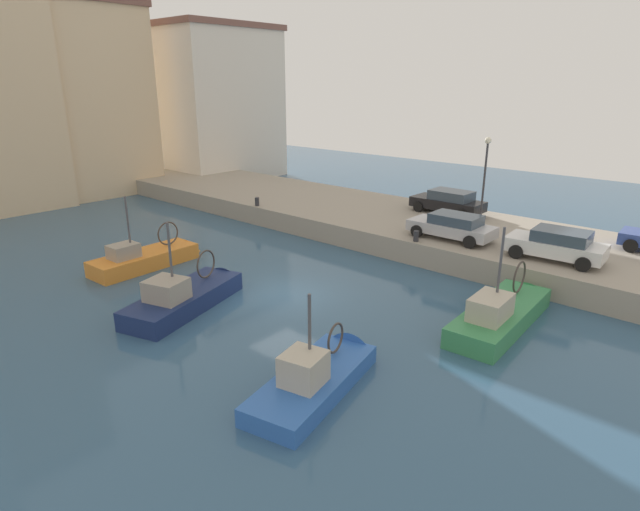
# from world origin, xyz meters

# --- Properties ---
(water_surface) EXTENTS (80.00, 80.00, 0.00)m
(water_surface) POSITION_xyz_m (0.00, 0.00, 0.00)
(water_surface) COLOR #335675
(water_surface) RESTS_ON ground
(quay_wall) EXTENTS (9.00, 56.00, 1.20)m
(quay_wall) POSITION_xyz_m (11.50, 0.00, 0.60)
(quay_wall) COLOR #9E9384
(quay_wall) RESTS_ON ground
(fishing_boat_navy) EXTENTS (6.74, 3.67, 4.70)m
(fishing_boat_navy) POSITION_xyz_m (-3.46, 2.22, 0.12)
(fishing_boat_navy) COLOR navy
(fishing_boat_navy) RESTS_ON ground
(fishing_boat_green) EXTENTS (7.06, 2.22, 4.93)m
(fishing_boat_green) POSITION_xyz_m (3.62, -8.29, 0.13)
(fishing_boat_green) COLOR #388951
(fishing_boat_green) RESTS_ON ground
(fishing_boat_blue) EXTENTS (6.17, 3.02, 4.12)m
(fishing_boat_blue) POSITION_xyz_m (-4.34, -5.87, 0.12)
(fishing_boat_blue) COLOR #2D60B7
(fishing_boat_blue) RESTS_ON ground
(fishing_boat_orange) EXTENTS (6.23, 2.12, 4.57)m
(fishing_boat_orange) POSITION_xyz_m (-1.83, 7.91, 0.09)
(fishing_boat_orange) COLOR orange
(fishing_boat_orange) RESTS_ON ground
(parked_car_white) EXTENTS (2.28, 4.29, 1.42)m
(parked_car_white) POSITION_xyz_m (9.10, -8.27, 1.93)
(parked_car_white) COLOR silver
(parked_car_white) RESTS_ON quay_wall
(parked_car_black) EXTENTS (2.06, 4.41, 1.42)m
(parked_car_black) POSITION_xyz_m (13.83, -0.27, 1.93)
(parked_car_black) COLOR black
(parked_car_black) RESTS_ON quay_wall
(parked_car_silver) EXTENTS (2.04, 4.36, 1.32)m
(parked_car_silver) POSITION_xyz_m (8.96, -3.14, 1.89)
(parked_car_silver) COLOR #B7B7BC
(parked_car_silver) RESTS_ON quay_wall
(mooring_bollard_mid) EXTENTS (0.28, 0.28, 0.55)m
(mooring_bollard_mid) POSITION_xyz_m (7.35, -2.00, 1.48)
(mooring_bollard_mid) COLOR #2D2D33
(mooring_bollard_mid) RESTS_ON quay_wall
(mooring_bollard_north) EXTENTS (0.28, 0.28, 0.55)m
(mooring_bollard_north) POSITION_xyz_m (7.35, 10.00, 1.48)
(mooring_bollard_north) COLOR #2D2D33
(mooring_bollard_north) RESTS_ON quay_wall
(quay_streetlamp) EXTENTS (0.36, 0.36, 4.83)m
(quay_streetlamp) POSITION_xyz_m (13.00, -2.79, 4.45)
(quay_streetlamp) COLOR #38383D
(quay_streetlamp) RESTS_ON quay_wall
(waterfront_building_west) EXTENTS (8.56, 8.94, 14.90)m
(waterfront_building_west) POSITION_xyz_m (5.59, 28.75, 7.47)
(waterfront_building_west) COLOR beige
(waterfront_building_west) RESTS_ON ground
(waterfront_building_east_mid) EXTENTS (10.85, 9.21, 13.83)m
(waterfront_building_east_mid) POSITION_xyz_m (16.96, 26.53, 6.94)
(waterfront_building_east_mid) COLOR silver
(waterfront_building_east_mid) RESTS_ON ground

